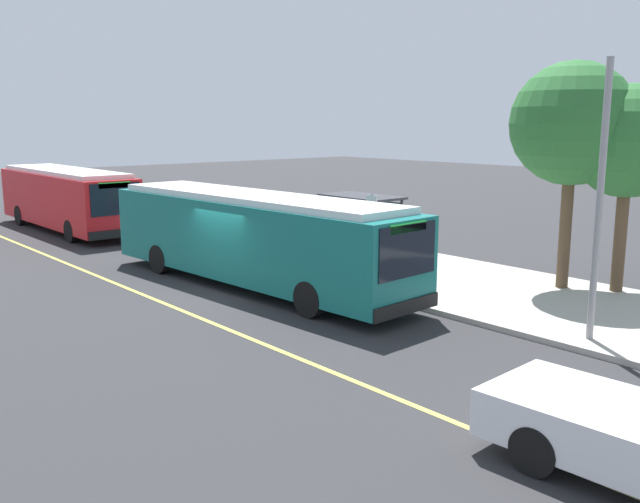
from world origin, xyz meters
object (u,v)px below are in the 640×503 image
Objects in this scene: waiting_bench at (360,251)px; pedestrian_commuter at (293,234)px; transit_bus_main at (253,236)px; transit_bus_second at (66,197)px; route_sign_post at (371,227)px.

waiting_bench is 0.95× the size of pedestrian_commuter.
transit_bus_main is 15.15m from transit_bus_second.
transit_bus_second and route_sign_post have the same top height.
transit_bus_main is at bearing -58.53° from pedestrian_commuter.
transit_bus_main is at bearing -134.49° from route_sign_post.
pedestrian_commuter is (13.23, 3.33, -0.50)m from transit_bus_second.
transit_bus_second reaches higher than waiting_bench.
transit_bus_second is (-15.15, -0.19, -0.00)m from transit_bus_main.
transit_bus_main is 4.54m from waiting_bench.
transit_bus_main reaches higher than pedestrian_commuter.
waiting_bench is at bearing 30.58° from pedestrian_commuter.
pedestrian_commuter is (-4.52, 0.49, -0.84)m from route_sign_post.
pedestrian_commuter is at bearing 173.76° from route_sign_post.
transit_bus_main is 3.72m from route_sign_post.
transit_bus_second is 6.93× the size of waiting_bench.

